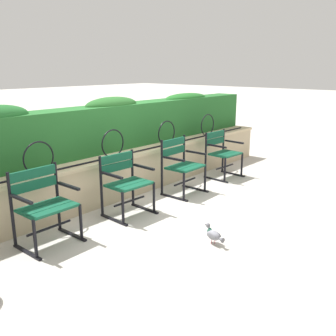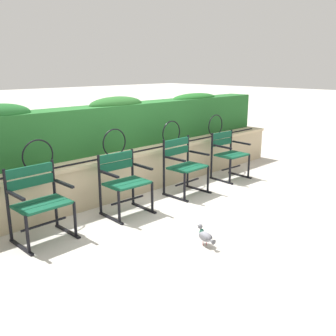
{
  "view_description": "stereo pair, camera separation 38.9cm",
  "coord_description": "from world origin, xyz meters",
  "px_view_note": "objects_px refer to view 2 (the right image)",
  "views": [
    {
      "loc": [
        -3.93,
        -3.31,
        1.95
      ],
      "look_at": [
        0.0,
        0.09,
        0.55
      ],
      "focal_mm": 40.28,
      "sensor_mm": 36.0,
      "label": 1
    },
    {
      "loc": [
        -3.66,
        -3.6,
        1.95
      ],
      "look_at": [
        0.0,
        0.09,
        0.55
      ],
      "focal_mm": 40.28,
      "sensor_mm": 36.0,
      "label": 2
    }
  ],
  "objects_px": {
    "park_chair_leftmost": "(39,201)",
    "pigeon_near_chairs": "(205,236)",
    "park_chair_centre_left": "(124,181)",
    "park_chair_centre_right": "(184,165)",
    "park_chair_rightmost": "(228,153)"
  },
  "relations": [
    {
      "from": "park_chair_centre_left",
      "to": "park_chair_leftmost",
      "type": "bearing_deg",
      "value": 177.75
    },
    {
      "from": "park_chair_centre_right",
      "to": "park_chair_centre_left",
      "type": "bearing_deg",
      "value": 179.6
    },
    {
      "from": "pigeon_near_chairs",
      "to": "park_chair_centre_left",
      "type": "bearing_deg",
      "value": 90.81
    },
    {
      "from": "park_chair_centre_left",
      "to": "park_chair_centre_right",
      "type": "relative_size",
      "value": 0.94
    },
    {
      "from": "park_chair_rightmost",
      "to": "park_chair_centre_right",
      "type": "bearing_deg",
      "value": -178.86
    },
    {
      "from": "park_chair_leftmost",
      "to": "park_chair_centre_right",
      "type": "relative_size",
      "value": 0.99
    },
    {
      "from": "park_chair_leftmost",
      "to": "park_chair_centre_right",
      "type": "height_order",
      "value": "park_chair_centre_right"
    },
    {
      "from": "park_chair_centre_right",
      "to": "pigeon_near_chairs",
      "type": "distance_m",
      "value": 1.87
    },
    {
      "from": "park_chair_centre_left",
      "to": "pigeon_near_chairs",
      "type": "bearing_deg",
      "value": -89.19
    },
    {
      "from": "park_chair_leftmost",
      "to": "pigeon_near_chairs",
      "type": "relative_size",
      "value": 2.99
    },
    {
      "from": "park_chair_leftmost",
      "to": "pigeon_near_chairs",
      "type": "height_order",
      "value": "park_chair_leftmost"
    },
    {
      "from": "park_chair_leftmost",
      "to": "pigeon_near_chairs",
      "type": "bearing_deg",
      "value": -50.49
    },
    {
      "from": "park_chair_rightmost",
      "to": "pigeon_near_chairs",
      "type": "bearing_deg",
      "value": -148.6
    },
    {
      "from": "park_chair_centre_right",
      "to": "park_chair_rightmost",
      "type": "xyz_separation_m",
      "value": [
        1.2,
        0.02,
        -0.01
      ]
    },
    {
      "from": "park_chair_leftmost",
      "to": "park_chair_rightmost",
      "type": "relative_size",
      "value": 1.05
    }
  ]
}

